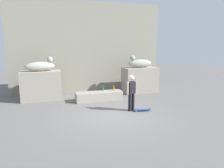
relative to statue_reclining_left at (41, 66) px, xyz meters
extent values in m
plane|color=#605E5B|center=(2.98, -3.78, -1.89)|extent=(40.00, 40.00, 0.00)
cube|color=gray|center=(2.98, 1.61, 0.97)|extent=(9.81, 0.60, 5.70)
cube|color=gray|center=(-0.04, -0.01, -1.08)|extent=(2.13, 1.21, 1.60)
cube|color=gray|center=(6.00, -0.01, -1.08)|extent=(2.13, 1.21, 1.60)
ellipsoid|color=#999C8F|center=(-0.04, -0.01, -0.02)|extent=(1.68, 0.87, 0.52)
sphere|color=#999C8F|center=(0.50, 0.10, 0.33)|extent=(0.32, 0.32, 0.32)
ellipsoid|color=#999C8F|center=(6.00, -0.01, -0.02)|extent=(1.62, 0.63, 0.52)
sphere|color=#999C8F|center=(5.45, -0.03, 0.33)|extent=(0.32, 0.32, 0.32)
cube|color=gray|center=(2.98, -1.19, -1.64)|extent=(2.56, 0.74, 0.49)
cylinder|color=black|center=(4.06, -3.37, -1.48)|extent=(0.14, 0.14, 0.82)
cylinder|color=black|center=(3.87, -3.44, -1.48)|extent=(0.14, 0.14, 0.82)
cube|color=black|center=(3.97, -3.40, -0.79)|extent=(0.41, 0.31, 0.56)
sphere|color=beige|center=(3.97, -3.40, -0.33)|extent=(0.23, 0.23, 0.23)
cylinder|color=beige|center=(4.18, -3.33, -0.80)|extent=(0.09, 0.09, 0.58)
cylinder|color=beige|center=(3.75, -3.48, -0.80)|extent=(0.09, 0.09, 0.58)
cube|color=navy|center=(4.42, -3.64, -1.82)|extent=(0.82, 0.34, 0.02)
cylinder|color=white|center=(4.12, -3.65, -1.86)|extent=(0.06, 0.04, 0.06)
cylinder|color=white|center=(4.14, -3.51, -1.86)|extent=(0.06, 0.04, 0.06)
cylinder|color=white|center=(4.71, -3.76, -1.86)|extent=(0.06, 0.04, 0.06)
cylinder|color=white|center=(4.73, -3.62, -1.86)|extent=(0.06, 0.04, 0.06)
cylinder|color=#1E722D|center=(3.25, -1.00, -1.29)|extent=(0.07, 0.07, 0.23)
cylinder|color=#1E722D|center=(3.25, -1.00, -1.14)|extent=(0.03, 0.03, 0.06)
cylinder|color=yellow|center=(3.25, -1.00, -1.11)|extent=(0.04, 0.04, 0.01)
cylinder|color=orange|center=(3.86, -1.14, -1.29)|extent=(0.07, 0.07, 0.23)
cylinder|color=orange|center=(3.86, -1.14, -1.14)|extent=(0.03, 0.03, 0.06)
cylinder|color=yellow|center=(3.86, -1.14, -1.11)|extent=(0.04, 0.04, 0.01)
camera|label=1|loc=(0.27, -11.97, 1.16)|focal=33.18mm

